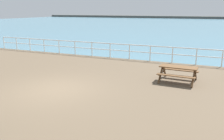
# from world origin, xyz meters

# --- Properties ---
(ground_plane) EXTENTS (30.00, 24.00, 0.20)m
(ground_plane) POSITION_xyz_m (0.00, 0.00, -0.10)
(ground_plane) COLOR brown
(sea_band) EXTENTS (142.00, 90.00, 0.01)m
(sea_band) POSITION_xyz_m (0.00, 52.75, 0.00)
(sea_band) COLOR teal
(sea_band) RESTS_ON ground
(distant_shoreline) EXTENTS (142.00, 6.00, 1.80)m
(distant_shoreline) POSITION_xyz_m (0.00, 95.75, 0.00)
(distant_shoreline) COLOR #4C4C47
(distant_shoreline) RESTS_ON ground
(seaward_railing) EXTENTS (23.07, 0.07, 1.08)m
(seaward_railing) POSITION_xyz_m (-0.00, 7.75, 0.73)
(seaward_railing) COLOR white
(seaward_railing) RESTS_ON ground
(picnic_table_near_right) EXTENTS (1.86, 1.61, 0.80)m
(picnic_table_near_right) POSITION_xyz_m (4.86, 3.42, 0.58)
(picnic_table_near_right) COLOR brown
(picnic_table_near_right) RESTS_ON ground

